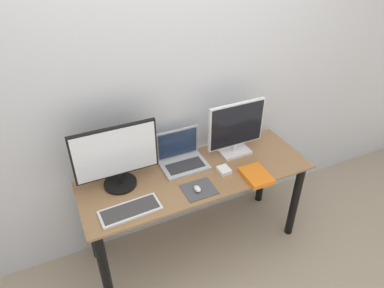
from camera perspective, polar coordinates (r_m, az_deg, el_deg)
The scene contains 11 objects.
ground_plane at distance 2.73m, azimuth 3.43°, elevation -20.18°, with size 12.00×12.00×0.00m, color gray.
wall_back at distance 2.37m, azimuth -2.70°, elevation 9.99°, with size 7.00×0.05×2.50m.
desk at distance 2.48m, azimuth 0.83°, elevation -7.68°, with size 1.62×0.56×0.72m.
monitor_left at distance 2.20m, azimuth -12.50°, elevation -2.12°, with size 0.54×0.22×0.44m.
monitor_right at distance 2.49m, azimuth 7.37°, elevation 2.53°, with size 0.44×0.16×0.41m.
laptop at distance 2.44m, azimuth -1.76°, elevation -2.04°, with size 0.32×0.24×0.24m.
keyboard at distance 2.13m, azimuth -10.26°, elevation -10.83°, with size 0.38×0.17×0.02m.
mousepad at distance 2.25m, azimuth 1.17°, elevation -7.57°, with size 0.21×0.18×0.00m.
mouse at distance 2.23m, azimuth 0.89°, elevation -7.48°, with size 0.04×0.06×0.03m.
book at distance 2.38m, azimuth 10.63°, elevation -5.20°, with size 0.18×0.23×0.03m.
power_brick at distance 2.40m, azimuth 5.37°, elevation -4.35°, with size 0.08×0.09×0.03m.
Camera 1 is at (-0.81, -1.39, 2.21)m, focal length 32.00 mm.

